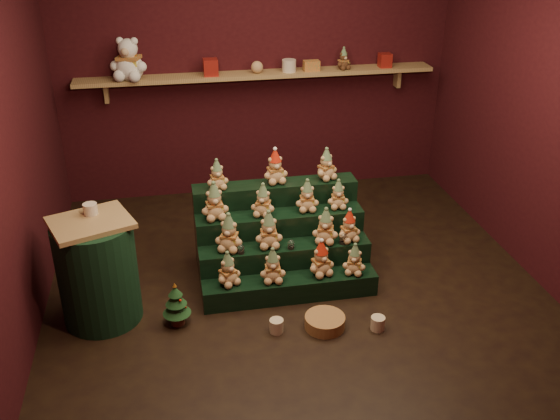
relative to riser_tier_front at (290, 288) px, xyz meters
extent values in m
plane|color=black|center=(0.08, 0.15, -0.09)|extent=(4.00, 4.00, 0.00)
cube|color=black|center=(0.08, 2.20, 1.31)|extent=(4.00, 0.10, 2.80)
cube|color=black|center=(0.08, -1.90, 1.31)|extent=(4.00, 0.10, 2.80)
cube|color=black|center=(-1.97, 0.15, 1.31)|extent=(0.10, 4.00, 2.80)
cube|color=black|center=(2.13, 0.15, 1.31)|extent=(0.10, 4.00, 2.80)
cube|color=#A68653|center=(0.08, 2.02, 1.21)|extent=(3.60, 0.26, 0.04)
cube|color=#A68653|center=(-1.42, 2.09, 1.09)|extent=(0.04, 0.12, 0.20)
cube|color=#A68653|center=(1.58, 2.09, 1.09)|extent=(0.04, 0.12, 0.20)
cube|color=black|center=(0.00, 0.00, 0.00)|extent=(1.40, 0.22, 0.18)
cube|color=black|center=(0.00, 0.22, 0.09)|extent=(1.40, 0.22, 0.36)
cube|color=black|center=(0.00, 0.44, 0.18)|extent=(1.40, 0.22, 0.54)
cube|color=black|center=(0.00, 0.66, 0.27)|extent=(1.40, 0.22, 0.72)
cylinder|color=black|center=(-0.37, 0.16, 0.28)|extent=(0.05, 0.05, 0.02)
sphere|color=white|center=(-0.37, 0.16, 0.32)|extent=(0.06, 0.06, 0.06)
cylinder|color=black|center=(0.04, 0.16, 0.28)|extent=(0.05, 0.05, 0.02)
sphere|color=white|center=(0.04, 0.16, 0.32)|extent=(0.06, 0.06, 0.06)
cylinder|color=black|center=(0.47, 0.16, 0.28)|extent=(0.07, 0.07, 0.03)
sphere|color=white|center=(0.47, 0.16, 0.33)|extent=(0.07, 0.07, 0.07)
cube|color=#A68653|center=(-1.45, 0.01, 0.73)|extent=(0.67, 0.62, 0.04)
cylinder|color=black|center=(-1.45, 0.01, 0.31)|extent=(0.58, 0.58, 0.80)
cylinder|color=beige|center=(-1.45, 0.11, 0.79)|extent=(0.10, 0.10, 0.08)
cylinder|color=#442318|center=(-0.90, -0.18, -0.06)|extent=(0.11, 0.11, 0.05)
cone|color=#143819|center=(-0.90, -0.18, 0.06)|extent=(0.21, 0.21, 0.11)
cone|color=#143819|center=(-0.90, -0.18, 0.13)|extent=(0.16, 0.16, 0.10)
cone|color=#143819|center=(-0.90, -0.18, 0.20)|extent=(0.11, 0.11, 0.07)
cone|color=orange|center=(-0.90, -0.18, 0.26)|extent=(0.03, 0.03, 0.03)
cylinder|color=beige|center=(-0.19, -0.41, -0.04)|extent=(0.10, 0.10, 0.10)
cylinder|color=beige|center=(0.56, -0.53, -0.04)|extent=(0.11, 0.11, 0.11)
cylinder|color=olive|center=(0.18, -0.43, -0.04)|extent=(0.40, 0.40, 0.09)
cube|color=maroon|center=(-0.39, 2.00, 1.31)|extent=(0.14, 0.14, 0.16)
cylinder|color=beige|center=(0.39, 2.00, 1.29)|extent=(0.14, 0.14, 0.12)
cube|color=maroon|center=(1.40, 2.00, 1.30)|extent=(0.12, 0.12, 0.14)
sphere|color=tan|center=(0.07, 2.00, 1.29)|extent=(0.12, 0.12, 0.12)
cube|color=#DE581F|center=(0.62, 2.00, 1.28)|extent=(0.16, 0.10, 0.10)
camera|label=1|loc=(-0.86, -4.08, 2.80)|focal=40.00mm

